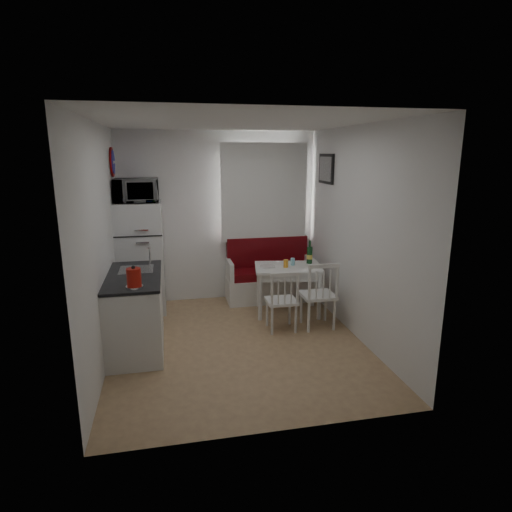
{
  "coord_description": "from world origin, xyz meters",
  "views": [
    {
      "loc": [
        -0.78,
        -4.79,
        2.28
      ],
      "look_at": [
        0.33,
        0.5,
        0.97
      ],
      "focal_mm": 30.0,
      "sensor_mm": 36.0,
      "label": 1
    }
  ],
  "objects_px": {
    "bench": "(269,279)",
    "wine_bottle": "(310,252)",
    "dining_table": "(288,272)",
    "kitchen_counter": "(136,311)",
    "fridge": "(141,258)",
    "kettle": "(134,278)",
    "chair_left": "(283,295)",
    "chair_right": "(321,288)",
    "microwave": "(136,190)"
  },
  "relations": [
    {
      "from": "dining_table",
      "to": "chair_left",
      "type": "xyz_separation_m",
      "value": [
        -0.25,
        -0.65,
        -0.11
      ]
    },
    {
      "from": "fridge",
      "to": "microwave",
      "type": "xyz_separation_m",
      "value": [
        0.0,
        -0.05,
        0.97
      ]
    },
    {
      "from": "dining_table",
      "to": "kettle",
      "type": "relative_size",
      "value": 4.34
    },
    {
      "from": "kitchen_counter",
      "to": "chair_right",
      "type": "relative_size",
      "value": 2.69
    },
    {
      "from": "kettle",
      "to": "wine_bottle",
      "type": "distance_m",
      "value": 2.73
    },
    {
      "from": "bench",
      "to": "microwave",
      "type": "relative_size",
      "value": 2.31
    },
    {
      "from": "bench",
      "to": "kettle",
      "type": "xyz_separation_m",
      "value": [
        -1.91,
        -1.89,
        0.7
      ]
    },
    {
      "from": "kitchen_counter",
      "to": "microwave",
      "type": "height_order",
      "value": "microwave"
    },
    {
      "from": "kitchen_counter",
      "to": "wine_bottle",
      "type": "distance_m",
      "value": 2.59
    },
    {
      "from": "chair_left",
      "to": "chair_right",
      "type": "relative_size",
      "value": 0.9
    },
    {
      "from": "dining_table",
      "to": "chair_left",
      "type": "bearing_deg",
      "value": -100.94
    },
    {
      "from": "kitchen_counter",
      "to": "chair_right",
      "type": "xyz_separation_m",
      "value": [
        2.32,
        0.05,
        0.11
      ]
    },
    {
      "from": "fridge",
      "to": "kettle",
      "type": "distance_m",
      "value": 1.79
    },
    {
      "from": "chair_left",
      "to": "microwave",
      "type": "xyz_separation_m",
      "value": [
        -1.8,
        1.13,
        1.26
      ]
    },
    {
      "from": "dining_table",
      "to": "kitchen_counter",
      "type": "bearing_deg",
      "value": -151.0
    },
    {
      "from": "bench",
      "to": "chair_right",
      "type": "xyz_separation_m",
      "value": [
        0.37,
        -1.3,
        0.24
      ]
    },
    {
      "from": "fridge",
      "to": "microwave",
      "type": "relative_size",
      "value": 2.72
    },
    {
      "from": "chair_right",
      "to": "microwave",
      "type": "xyz_separation_m",
      "value": [
        -2.3,
        1.14,
        1.2
      ]
    },
    {
      "from": "dining_table",
      "to": "chair_right",
      "type": "bearing_deg",
      "value": -59.42
    },
    {
      "from": "bench",
      "to": "microwave",
      "type": "distance_m",
      "value": 2.42
    },
    {
      "from": "wine_bottle",
      "to": "bench",
      "type": "bearing_deg",
      "value": 130.79
    },
    {
      "from": "dining_table",
      "to": "microwave",
      "type": "distance_m",
      "value": 2.4
    },
    {
      "from": "bench",
      "to": "dining_table",
      "type": "height_order",
      "value": "bench"
    },
    {
      "from": "bench",
      "to": "wine_bottle",
      "type": "xyz_separation_m",
      "value": [
        0.47,
        -0.54,
        0.55
      ]
    },
    {
      "from": "dining_table",
      "to": "fridge",
      "type": "distance_m",
      "value": 2.13
    },
    {
      "from": "kitchen_counter",
      "to": "kettle",
      "type": "height_order",
      "value": "kitchen_counter"
    },
    {
      "from": "kitchen_counter",
      "to": "fridge",
      "type": "bearing_deg",
      "value": 89.1
    },
    {
      "from": "fridge",
      "to": "kettle",
      "type": "height_order",
      "value": "fridge"
    },
    {
      "from": "kitchen_counter",
      "to": "fridge",
      "type": "distance_m",
      "value": 1.29
    },
    {
      "from": "dining_table",
      "to": "wine_bottle",
      "type": "bearing_deg",
      "value": 25.9
    },
    {
      "from": "kitchen_counter",
      "to": "kettle",
      "type": "xyz_separation_m",
      "value": [
        0.05,
        -0.54,
        0.56
      ]
    },
    {
      "from": "kitchen_counter",
      "to": "microwave",
      "type": "relative_size",
      "value": 2.24
    },
    {
      "from": "kettle",
      "to": "wine_bottle",
      "type": "bearing_deg",
      "value": 29.66
    },
    {
      "from": "bench",
      "to": "wine_bottle",
      "type": "relative_size",
      "value": 4.01
    },
    {
      "from": "chair_left",
      "to": "fridge",
      "type": "relative_size",
      "value": 0.28
    },
    {
      "from": "wine_bottle",
      "to": "microwave",
      "type": "bearing_deg",
      "value": 171.04
    },
    {
      "from": "fridge",
      "to": "bench",
      "type": "bearing_deg",
      "value": 3.3
    },
    {
      "from": "wine_bottle",
      "to": "chair_right",
      "type": "bearing_deg",
      "value": -97.46
    },
    {
      "from": "kitchen_counter",
      "to": "kettle",
      "type": "relative_size",
      "value": 5.55
    },
    {
      "from": "bench",
      "to": "fridge",
      "type": "height_order",
      "value": "fridge"
    },
    {
      "from": "microwave",
      "to": "kitchen_counter",
      "type": "bearing_deg",
      "value": -90.94
    },
    {
      "from": "chair_right",
      "to": "kettle",
      "type": "relative_size",
      "value": 2.06
    },
    {
      "from": "chair_left",
      "to": "microwave",
      "type": "relative_size",
      "value": 0.75
    },
    {
      "from": "microwave",
      "to": "wine_bottle",
      "type": "height_order",
      "value": "microwave"
    },
    {
      "from": "fridge",
      "to": "kettle",
      "type": "xyz_separation_m",
      "value": [
        0.03,
        -1.78,
        0.22
      ]
    },
    {
      "from": "bench",
      "to": "chair_right",
      "type": "height_order",
      "value": "bench"
    },
    {
      "from": "fridge",
      "to": "kettle",
      "type": "bearing_deg",
      "value": -89.03
    },
    {
      "from": "bench",
      "to": "dining_table",
      "type": "relative_size",
      "value": 1.32
    },
    {
      "from": "dining_table",
      "to": "chair_left",
      "type": "relative_size",
      "value": 2.33
    },
    {
      "from": "wine_bottle",
      "to": "dining_table",
      "type": "bearing_deg",
      "value": -164.05
    }
  ]
}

